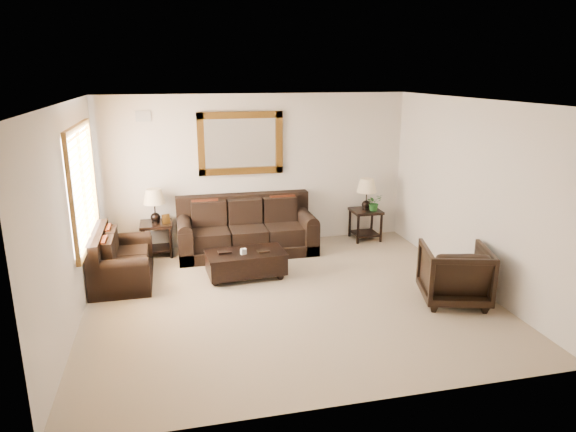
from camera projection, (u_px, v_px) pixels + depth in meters
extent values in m
cube|color=gray|center=(289.00, 297.00, 7.24)|extent=(5.50, 5.00, 0.01)
cube|color=white|center=(289.00, 101.00, 6.50)|extent=(5.50, 5.00, 0.01)
cube|color=beige|center=(257.00, 170.00, 9.21)|extent=(5.50, 0.01, 2.70)
cube|color=beige|center=(353.00, 273.00, 4.53)|extent=(5.50, 0.01, 2.70)
cube|color=beige|center=(70.00, 217.00, 6.27)|extent=(0.01, 5.00, 2.70)
cube|color=beige|center=(472.00, 193.00, 7.47)|extent=(0.01, 5.00, 2.70)
cube|color=white|center=(81.00, 185.00, 7.06)|extent=(0.01, 1.80, 1.50)
cube|color=brown|center=(77.00, 128.00, 6.85)|extent=(0.06, 1.96, 0.08)
cube|color=brown|center=(89.00, 240.00, 7.28)|extent=(0.06, 1.96, 0.08)
cube|color=brown|center=(72.00, 202.00, 6.19)|extent=(0.06, 0.08, 1.50)
cube|color=brown|center=(92.00, 173.00, 7.95)|extent=(0.06, 0.08, 1.50)
cube|color=brown|center=(83.00, 185.00, 7.07)|extent=(0.05, 0.05, 1.50)
cube|color=#523710|center=(241.00, 143.00, 8.98)|extent=(1.50, 0.06, 1.10)
cube|color=white|center=(241.00, 143.00, 9.00)|extent=(1.26, 0.01, 0.86)
cube|color=#999999|center=(143.00, 116.00, 8.51)|extent=(0.25, 0.02, 0.18)
cube|color=black|center=(247.00, 247.00, 8.99)|extent=(2.36, 1.02, 0.19)
cube|color=black|center=(243.00, 207.00, 9.19)|extent=(2.36, 0.24, 0.48)
cube|color=black|center=(211.00, 237.00, 8.77)|extent=(0.60, 0.84, 0.29)
cube|color=black|center=(247.00, 234.00, 8.91)|extent=(0.60, 0.84, 0.29)
cube|color=black|center=(282.00, 232.00, 9.05)|extent=(0.60, 0.84, 0.29)
cube|color=black|center=(185.00, 241.00, 8.71)|extent=(0.24, 1.02, 0.57)
cylinder|color=black|center=(184.00, 225.00, 8.63)|extent=(0.24, 1.00, 0.24)
cube|color=black|center=(306.00, 233.00, 9.17)|extent=(0.24, 1.02, 0.57)
cylinder|color=black|center=(306.00, 217.00, 9.10)|extent=(0.24, 1.00, 0.24)
cube|color=#5B200C|center=(205.00, 212.00, 8.86)|extent=(0.45, 0.20, 0.46)
cube|color=#5B200C|center=(283.00, 208.00, 9.16)|extent=(0.45, 0.20, 0.46)
cube|color=black|center=(124.00, 276.00, 7.76)|extent=(0.85, 1.43, 0.16)
cube|color=black|center=(97.00, 245.00, 7.55)|extent=(0.20, 1.43, 0.40)
cube|color=black|center=(122.00, 270.00, 7.47)|extent=(0.69, 0.50, 0.24)
cube|color=black|center=(125.00, 258.00, 7.95)|extent=(0.69, 0.50, 0.24)
cube|color=black|center=(119.00, 282.00, 7.14)|extent=(0.85, 0.20, 0.47)
cylinder|color=black|center=(118.00, 266.00, 7.08)|extent=(0.83, 0.20, 0.20)
cube|color=black|center=(125.00, 253.00, 8.30)|extent=(0.85, 0.20, 0.47)
cylinder|color=black|center=(124.00, 239.00, 8.23)|extent=(0.83, 0.20, 0.20)
cube|color=#5B200C|center=(107.00, 251.00, 7.30)|extent=(0.17, 0.37, 0.39)
cube|color=#5B200C|center=(111.00, 238.00, 7.87)|extent=(0.17, 0.37, 0.39)
cube|color=black|center=(156.00, 224.00, 8.74)|extent=(0.53, 0.53, 0.05)
cube|color=black|center=(158.00, 248.00, 8.86)|extent=(0.45, 0.45, 0.03)
cylinder|color=black|center=(143.00, 245.00, 8.56)|extent=(0.05, 0.05, 0.53)
cylinder|color=black|center=(171.00, 243.00, 8.66)|extent=(0.05, 0.05, 0.53)
cylinder|color=black|center=(144.00, 237.00, 8.99)|extent=(0.05, 0.05, 0.53)
cylinder|color=black|center=(170.00, 235.00, 9.09)|extent=(0.05, 0.05, 0.53)
sphere|color=black|center=(155.00, 217.00, 8.71)|extent=(0.16, 0.16, 0.16)
cylinder|color=black|center=(155.00, 207.00, 8.66)|extent=(0.02, 0.02, 0.35)
cone|color=tan|center=(154.00, 196.00, 8.61)|extent=(0.37, 0.37, 0.25)
cube|color=#523710|center=(166.00, 219.00, 8.66)|extent=(0.15, 0.10, 0.16)
cube|color=black|center=(366.00, 211.00, 9.58)|extent=(0.53, 0.53, 0.05)
cube|color=black|center=(365.00, 233.00, 9.70)|extent=(0.45, 0.45, 0.03)
cylinder|color=black|center=(358.00, 230.00, 9.40)|extent=(0.05, 0.05, 0.53)
cylinder|color=black|center=(381.00, 228.00, 9.50)|extent=(0.05, 0.05, 0.53)
cylinder|color=black|center=(350.00, 223.00, 9.82)|extent=(0.05, 0.05, 0.53)
cylinder|color=black|center=(372.00, 222.00, 9.92)|extent=(0.05, 0.05, 0.53)
sphere|color=black|center=(366.00, 205.00, 9.55)|extent=(0.16, 0.16, 0.16)
cylinder|color=black|center=(366.00, 196.00, 9.50)|extent=(0.02, 0.02, 0.35)
cone|color=tan|center=(367.00, 185.00, 9.45)|extent=(0.37, 0.37, 0.25)
sphere|color=black|center=(215.00, 283.00, 7.61)|extent=(0.11, 0.11, 0.11)
sphere|color=black|center=(280.00, 277.00, 7.83)|extent=(0.11, 0.11, 0.11)
sphere|color=black|center=(213.00, 271.00, 8.03)|extent=(0.11, 0.11, 0.11)
sphere|color=black|center=(274.00, 266.00, 8.25)|extent=(0.11, 0.11, 0.11)
cube|color=black|center=(246.00, 262.00, 7.88)|extent=(1.21, 0.71, 0.33)
cube|color=black|center=(246.00, 253.00, 7.84)|extent=(1.23, 0.72, 0.04)
cube|color=black|center=(225.00, 252.00, 7.80)|extent=(0.21, 0.15, 0.03)
cube|color=black|center=(263.00, 251.00, 7.85)|extent=(0.19, 0.14, 0.02)
cube|color=white|center=(243.00, 251.00, 7.73)|extent=(0.09, 0.08, 0.09)
imported|color=black|center=(455.00, 271.00, 6.98)|extent=(1.05, 1.01, 0.88)
imported|color=#1D501B|center=(374.00, 204.00, 9.48)|extent=(0.35, 0.37, 0.24)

